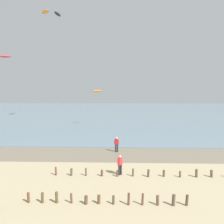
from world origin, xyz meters
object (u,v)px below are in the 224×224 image
Objects in this scene: person_by_waterline at (120,164)px; kite_aloft_8 at (58,14)px; kite_aloft_6 at (5,57)px; kite_aloft_0 at (45,12)px; person_right_flank at (117,144)px; kite_aloft_2 at (97,91)px.

kite_aloft_8 is at bearing 111.56° from person_by_waterline.
kite_aloft_8 is at bearing -144.16° from kite_aloft_6.
kite_aloft_0 is 12.19m from kite_aloft_6.
person_right_flank is 25.33m from kite_aloft_6.
person_by_waterline is at bearing -156.99° from kite_aloft_8.
kite_aloft_6 is at bearing 130.62° from person_by_waterline.
kite_aloft_6 reaches higher than person_by_waterline.
kite_aloft_0 is 1.08× the size of kite_aloft_2.
kite_aloft_8 reaches higher than kite_aloft_6.
person_right_flank is at bearing -151.37° from kite_aloft_8.
person_right_flank is 0.84× the size of kite_aloft_2.
kite_aloft_8 is (-11.50, 22.38, 19.57)m from person_right_flank.
person_right_flank is at bearing 93.26° from person_by_waterline.
person_by_waterline is 26.72m from kite_aloft_2.
person_right_flank is 0.78× the size of kite_aloft_0.
kite_aloft_8 reaches higher than person_by_waterline.
kite_aloft_6 is at bearing -160.93° from kite_aloft_0.
kite_aloft_2 is (-3.73, 18.00, 5.37)m from person_right_flank.
kite_aloft_8 is at bearing -71.64° from kite_aloft_2.
person_right_flank is at bearing 22.69° from kite_aloft_0.
kite_aloft_8 is (6.64, 8.56, 8.56)m from kite_aloft_6.
kite_aloft_0 is at bearing 124.32° from person_by_waterline.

